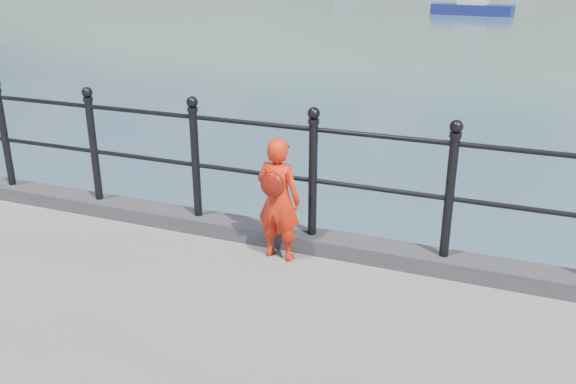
% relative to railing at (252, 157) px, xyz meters
% --- Properties ---
extents(ground, '(600.00, 600.00, 0.00)m').
position_rel_railing_xyz_m(ground, '(-0.00, 0.15, -1.82)').
color(ground, '#2D4251').
rests_on(ground, ground).
extents(kerb, '(60.00, 0.30, 0.15)m').
position_rel_railing_xyz_m(kerb, '(-0.00, -0.00, -0.75)').
color(kerb, '#28282B').
rests_on(kerb, quay).
extents(railing, '(18.11, 0.11, 1.20)m').
position_rel_railing_xyz_m(railing, '(0.00, 0.00, 0.00)').
color(railing, black).
rests_on(railing, kerb).
extents(child, '(0.43, 0.34, 1.12)m').
position_rel_railing_xyz_m(child, '(0.38, -0.28, -0.25)').
color(child, red).
rests_on(child, quay).
extents(sailboat_port, '(5.50, 2.33, 7.84)m').
position_rel_railing_xyz_m(sailboat_port, '(-2.03, 39.95, -1.48)').
color(sailboat_port, navy).
rests_on(sailboat_port, ground).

